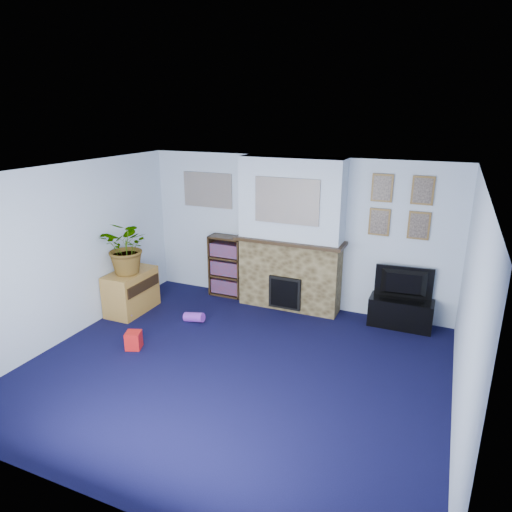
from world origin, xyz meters
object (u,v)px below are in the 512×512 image
at_px(television, 404,284).
at_px(sideboard, 131,290).
at_px(tv_stand, 401,312).
at_px(bookshelf, 227,267).

height_order(television, sideboard, television).
relative_size(tv_stand, sideboard, 1.06).
xyz_separation_m(tv_stand, television, (-0.00, 0.02, 0.44)).
distance_m(television, bookshelf, 2.90).
relative_size(tv_stand, television, 1.10).
distance_m(television, sideboard, 4.16).
height_order(bookshelf, sideboard, bookshelf).
distance_m(tv_stand, sideboard, 4.14).
bearing_deg(tv_stand, television, 90.00).
relative_size(tv_stand, bookshelf, 0.86).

